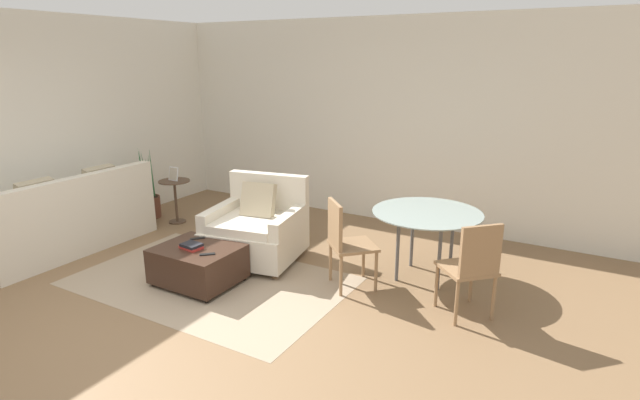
{
  "coord_description": "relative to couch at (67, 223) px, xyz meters",
  "views": [
    {
      "loc": [
        3.12,
        -2.6,
        2.24
      ],
      "look_at": [
        0.55,
        1.87,
        0.75
      ],
      "focal_mm": 28.0,
      "sensor_mm": 36.0,
      "label": 1
    }
  ],
  "objects": [
    {
      "name": "ground_plane",
      "position": [
        2.29,
        -0.77,
        -0.33
      ],
      "size": [
        20.0,
        20.0,
        0.0
      ],
      "primitive_type": "plane",
      "color": "brown"
    },
    {
      "name": "tv_remote_primary",
      "position": [
        1.83,
        0.26,
        0.07
      ],
      "size": [
        0.13,
        0.14,
        0.01
      ],
      "color": "black",
      "rests_on": "ottoman"
    },
    {
      "name": "ottoman",
      "position": [
        2.0,
        0.07,
        -0.11
      ],
      "size": [
        0.81,
        0.66,
        0.39
      ],
      "color": "#382319",
      "rests_on": "ground_plane"
    },
    {
      "name": "side_table",
      "position": [
        0.36,
        1.39,
        0.09
      ],
      "size": [
        0.42,
        0.42,
        0.6
      ],
      "color": "#4C3828",
      "rests_on": "ground_plane"
    },
    {
      "name": "dining_chair_near_left",
      "position": [
        3.33,
        0.73,
        0.19
      ],
      "size": [
        0.59,
        0.59,
        0.9
      ],
      "color": "#93704C",
      "rests_on": "ground_plane"
    },
    {
      "name": "picture_frame",
      "position": [
        0.36,
        1.39,
        0.37
      ],
      "size": [
        0.16,
        0.07,
        0.19
      ],
      "color": "silver",
      "rests_on": "side_table"
    },
    {
      "name": "book_stack",
      "position": [
        1.97,
        0.02,
        0.09
      ],
      "size": [
        0.24,
        0.17,
        0.05
      ],
      "color": "#B72D28",
      "rests_on": "ottoman"
    },
    {
      "name": "area_rug",
      "position": [
        2.06,
        0.16,
        -0.33
      ],
      "size": [
        2.76,
        1.75,
        0.01
      ],
      "color": "gray",
      "rests_on": "ground_plane"
    },
    {
      "name": "tv_remote_secondary",
      "position": [
        2.22,
        -0.02,
        0.07
      ],
      "size": [
        0.14,
        0.13,
        0.01
      ],
      "color": "black",
      "rests_on": "ottoman"
    },
    {
      "name": "dining_table",
      "position": [
        3.95,
        1.35,
        0.32
      ],
      "size": [
        1.11,
        1.11,
        0.72
      ],
      "color": "#8C9E99",
      "rests_on": "ground_plane"
    },
    {
      "name": "potted_plant",
      "position": [
        -0.17,
        1.36,
        -0.08
      ],
      "size": [
        0.33,
        0.33,
        1.02
      ],
      "color": "brown",
      "rests_on": "ground_plane"
    },
    {
      "name": "wall_left",
      "position": [
        -0.53,
        0.73,
        1.05
      ],
      "size": [
        0.06,
        12.0,
        2.75
      ],
      "color": "silver",
      "rests_on": "ground_plane"
    },
    {
      "name": "wall_back",
      "position": [
        2.29,
        2.97,
        1.05
      ],
      "size": [
        12.0,
        0.06,
        2.75
      ],
      "color": "silver",
      "rests_on": "ground_plane"
    },
    {
      "name": "dining_chair_near_right",
      "position": [
        4.57,
        0.73,
        0.19
      ],
      "size": [
        0.59,
        0.59,
        0.9
      ],
      "color": "#93704C",
      "rests_on": "ground_plane"
    },
    {
      "name": "armchair",
      "position": [
        2.12,
        0.9,
        0.02
      ],
      "size": [
        1.12,
        1.09,
        0.92
      ],
      "color": "beige",
      "rests_on": "ground_plane"
    },
    {
      "name": "couch",
      "position": [
        0.0,
        0.0,
        0.0
      ],
      "size": [
        0.82,
        2.02,
        0.94
      ],
      "color": "beige",
      "rests_on": "ground_plane"
    }
  ]
}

